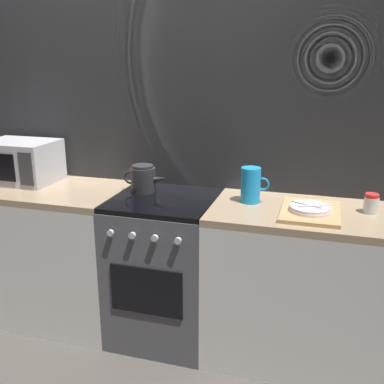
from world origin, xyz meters
name	(u,v)px	position (x,y,z in m)	size (l,w,h in m)	color
ground_plane	(166,331)	(0.00, 0.00, 0.00)	(8.00, 8.00, 0.00)	#47423D
back_wall	(180,138)	(0.00, 0.32, 1.20)	(3.60, 0.05, 2.40)	gray
counter_left	(38,250)	(-0.90, 0.00, 0.45)	(1.20, 0.60, 0.90)	silver
stove_unit	(165,268)	(0.00, 0.00, 0.45)	(0.60, 0.63, 0.90)	#4C4C51
counter_right	(317,288)	(0.90, 0.00, 0.45)	(1.20, 0.60, 0.90)	silver
microwave	(21,161)	(-1.02, 0.08, 1.04)	(0.46, 0.35, 0.27)	#B2B2B7
kettle	(143,179)	(-0.16, 0.08, 0.98)	(0.28, 0.15, 0.17)	#262628
pitcher	(251,185)	(0.50, 0.07, 1.00)	(0.16, 0.11, 0.20)	#198CD8
dish_pile	(310,211)	(0.83, -0.05, 0.92)	(0.30, 0.40, 0.06)	tan
spice_jar	(371,204)	(1.14, 0.06, 0.95)	(0.08, 0.08, 0.10)	silver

